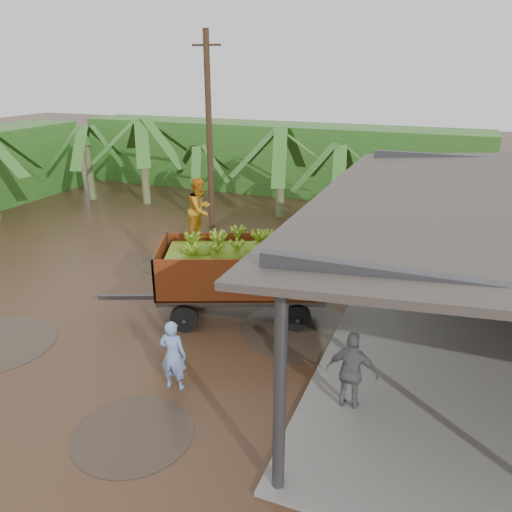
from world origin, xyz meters
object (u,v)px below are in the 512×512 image
Objects in this scene: banana_trailer at (240,269)px; man_grey at (352,372)px; utility_pole at (209,134)px; man_blue at (173,355)px.

banana_trailer reaches higher than man_grey.
banana_trailer is 0.78× the size of utility_pole.
man_grey is 12.92m from utility_pole.
utility_pole reaches higher than man_grey.
man_grey is at bearing -50.85° from utility_pole.
utility_pole is (-4.25, 6.77, 2.60)m from banana_trailer.
man_blue is at bearing -111.56° from banana_trailer.
man_blue is at bearing 8.17° from man_grey.
utility_pole is at bearing -53.13° from man_grey.
banana_trailer is 3.52× the size of man_grey.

